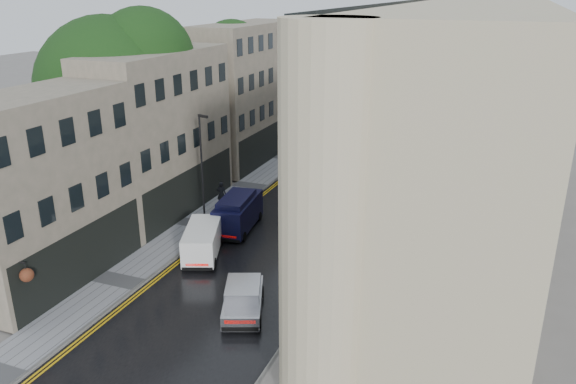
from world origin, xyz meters
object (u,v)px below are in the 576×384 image
Objects in this scene: white_van at (184,253)px; lamp_post_near at (202,169)px; cream_bus at (295,199)px; navy_van at (216,220)px; tree_far at (210,92)px; pedestrian at (222,194)px; tree_near at (113,113)px; white_lorry at (357,156)px; silver_hatchback at (223,314)px; lamp_post_far at (303,117)px.

lamp_post_near is (-2.37, 6.52, 2.75)m from white_van.
lamp_post_near is at bearing -160.23° from cream_bus.
cream_bus is at bearing 49.83° from navy_van.
tree_far is 1.73× the size of lamp_post_near.
pedestrian is (-2.37, 9.04, 0.08)m from white_van.
pedestrian is at bearing 106.53° from navy_van.
tree_near is 1.11× the size of tree_far.
lamp_post_near reaches higher than white_lorry.
navy_van is 2.57× the size of pedestrian.
white_lorry is at bearing 68.11° from silver_hatchback.
tree_far is 18.10m from navy_van.
tree_near is 2.87× the size of navy_van.
cream_bus is 6.63m from lamp_post_near.
tree_near reaches higher than lamp_post_near.
pedestrian is at bearing 96.56° from silver_hatchback.
tree_far is at bearing 131.22° from cream_bus.
cream_bus is 14.67m from lamp_post_far.
white_van is 0.59× the size of lamp_post_near.
tree_near is 3.42× the size of silver_hatchback.
silver_hatchback is (1.78, -13.93, -0.55)m from cream_bus.
tree_near is 1.93× the size of lamp_post_near.
navy_van is 0.67× the size of lamp_post_near.
white_lorry is 1.06× the size of lamp_post_near.
tree_far is 8.66m from lamp_post_far.
lamp_post_near is at bearing 101.74° from silver_hatchback.
white_lorry is (1.93, 9.25, 0.70)m from cream_bus.
tree_near reaches higher than white_van.
navy_van is (-5.09, 8.76, 0.47)m from silver_hatchback.
cream_bus is 2.28× the size of white_van.
lamp_post_far reaches higher than lamp_post_near.
lamp_post_far reaches higher than cream_bus.
silver_hatchback is at bearing -95.80° from white_lorry.
pedestrian is (-7.21, 13.51, 0.28)m from silver_hatchback.
silver_hatchback is at bearing 105.49° from pedestrian.
lamp_post_far reaches higher than pedestrian.
white_van is (9.08, -6.45, -5.97)m from tree_near.
cream_bus is 1.26× the size of white_lorry.
navy_van is (-5.24, -14.43, -0.78)m from white_lorry.
white_lorry is at bearing -13.20° from lamp_post_far.
lamp_post_far reaches higher than silver_hatchback.
tree_far is 1.66× the size of lamp_post_far.
white_van is at bearing -116.56° from cream_bus.
navy_van is at bearing -29.58° from lamp_post_near.
white_lorry reaches higher than white_van.
tree_near is 18.74m from silver_hatchback.
tree_far reaches higher than white_lorry.
white_lorry is 15.37m from navy_van.
pedestrian is (-7.36, -9.67, -0.97)m from white_lorry.
tree_far is at bearing 171.48° from white_lorry.
pedestrian is (-5.44, -0.42, -0.27)m from cream_bus.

